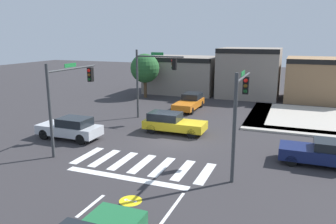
# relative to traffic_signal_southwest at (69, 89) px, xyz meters

# --- Properties ---
(ground_plane) EXTENTS (120.00, 120.00, 0.00)m
(ground_plane) POSITION_rel_traffic_signal_southwest_xyz_m (5.35, 3.60, -3.77)
(ground_plane) COLOR #302D30
(crosswalk_near) EXTENTS (7.83, 2.88, 0.01)m
(crosswalk_near) POSITION_rel_traffic_signal_southwest_xyz_m (5.35, -0.90, -3.77)
(crosswalk_near) COLOR silver
(crosswalk_near) RESTS_ON ground_plane
(bike_detector_marking) EXTENTS (1.01, 1.01, 0.01)m
(bike_detector_marking) POSITION_rel_traffic_signal_southwest_xyz_m (6.72, -4.91, -3.77)
(bike_detector_marking) COLOR yellow
(bike_detector_marking) RESTS_ON ground_plane
(curb_corner_northeast) EXTENTS (10.00, 10.60, 0.15)m
(curb_corner_northeast) POSITION_rel_traffic_signal_southwest_xyz_m (13.84, 13.02, -3.70)
(curb_corner_northeast) COLOR #B2AA9E
(curb_corner_northeast) RESTS_ON ground_plane
(storefront_row) EXTENTS (23.68, 6.59, 5.64)m
(storefront_row) POSITION_rel_traffic_signal_southwest_xyz_m (7.06, 22.71, -1.28)
(storefront_row) COLOR gray
(storefront_row) RESTS_ON ground_plane
(traffic_signal_southwest) EXTENTS (0.32, 4.75, 5.50)m
(traffic_signal_southwest) POSITION_rel_traffic_signal_southwest_xyz_m (0.00, 0.00, 0.00)
(traffic_signal_southwest) COLOR #383A3D
(traffic_signal_southwest) RESTS_ON ground_plane
(traffic_signal_southeast) EXTENTS (0.32, 4.18, 5.37)m
(traffic_signal_southeast) POSITION_rel_traffic_signal_southwest_xyz_m (10.47, 0.05, -0.10)
(traffic_signal_southeast) COLOR #383A3D
(traffic_signal_southeast) RESTS_ON ground_plane
(traffic_signal_northwest) EXTENTS (4.27, 0.32, 5.88)m
(traffic_signal_northwest) POSITION_rel_traffic_signal_southwest_xyz_m (1.79, 8.72, 0.21)
(traffic_signal_northwest) COLOR #383A3D
(traffic_signal_northwest) RESTS_ON ground_plane
(car_silver) EXTENTS (4.47, 1.81, 1.54)m
(car_silver) POSITION_rel_traffic_signal_southwest_xyz_m (-1.28, 1.46, -2.99)
(car_silver) COLOR #B7BABF
(car_silver) RESTS_ON ground_plane
(car_navy) EXTENTS (4.31, 1.82, 1.43)m
(car_navy) POSITION_rel_traffic_signal_southwest_xyz_m (14.71, 2.59, -3.05)
(car_navy) COLOR #141E4C
(car_navy) RESTS_ON ground_plane
(car_yellow) EXTENTS (4.53, 1.85, 1.49)m
(car_yellow) POSITION_rel_traffic_signal_southwest_xyz_m (4.75, 5.44, -3.01)
(car_yellow) COLOR gold
(car_yellow) RESTS_ON ground_plane
(car_orange) EXTENTS (1.85, 4.79, 1.47)m
(car_orange) POSITION_rel_traffic_signal_southwest_xyz_m (3.56, 13.48, -3.04)
(car_orange) COLOR orange
(car_orange) RESTS_ON ground_plane
(roadside_tree) EXTENTS (3.30, 3.30, 5.05)m
(roadside_tree) POSITION_rel_traffic_signal_southwest_xyz_m (-3.15, 17.60, -0.39)
(roadside_tree) COLOR #4C3823
(roadside_tree) RESTS_ON ground_plane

